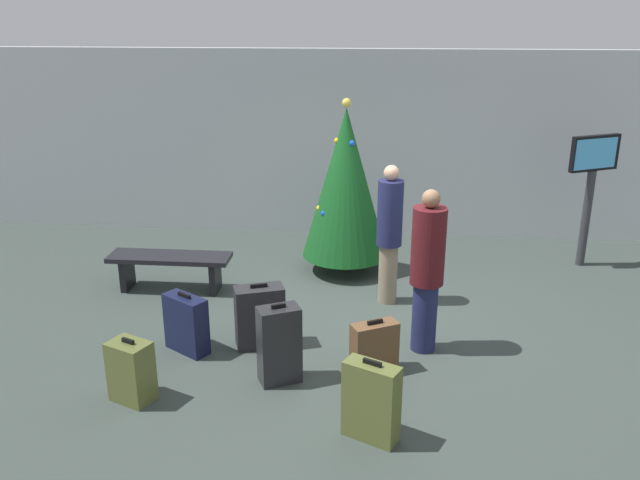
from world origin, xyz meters
TOP-DOWN VIEW (x-y plane):
  - ground_plane at (0.00, 0.00)m, footprint 16.00×16.00m
  - back_wall at (0.00, 3.51)m, footprint 16.00×0.20m
  - holiday_tree at (-0.40, 1.74)m, footprint 1.17×1.17m
  - flight_info_kiosk at (2.96, 2.26)m, footprint 0.72×0.41m
  - waiting_bench at (-2.60, 0.85)m, footprint 1.56×0.44m
  - traveller_0 at (0.19, 0.74)m, footprint 0.44×0.44m
  - traveller_1 at (0.57, -0.46)m, footprint 0.49×0.49m
  - suitcase_0 at (-0.86, -1.24)m, footprint 0.46×0.39m
  - suitcase_1 at (0.04, -2.08)m, footprint 0.51×0.39m
  - suitcase_2 at (-1.94, -0.73)m, footprint 0.53×0.45m
  - suitcase_3 at (-1.18, -0.54)m, footprint 0.58×0.42m
  - suitcase_4 at (-2.18, -1.70)m, footprint 0.46×0.40m
  - suitcase_5 at (0.05, -0.98)m, footprint 0.50×0.39m

SIDE VIEW (x-z plane):
  - ground_plane at x=0.00m, z-range 0.00..0.00m
  - suitcase_5 at x=0.05m, z-range -0.02..0.55m
  - suitcase_4 at x=-2.18m, z-range -0.02..0.61m
  - suitcase_2 at x=-1.94m, z-range -0.02..0.65m
  - suitcase_3 at x=-1.18m, z-range -0.02..0.70m
  - suitcase_1 at x=0.04m, z-range -0.02..0.73m
  - waiting_bench at x=-2.60m, z-range 0.12..0.60m
  - suitcase_0 at x=-0.86m, z-range -0.02..0.81m
  - traveller_0 at x=0.19m, z-range 0.05..1.80m
  - traveller_1 at x=0.57m, z-range 0.05..1.82m
  - holiday_tree at x=-0.40m, z-range 0.06..2.44m
  - flight_info_kiosk at x=2.96m, z-range 0.34..2.21m
  - back_wall at x=0.00m, z-range 0.00..2.91m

